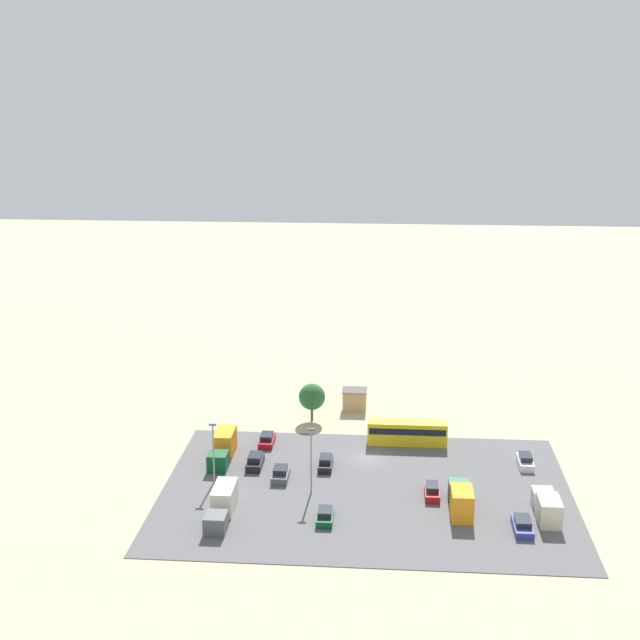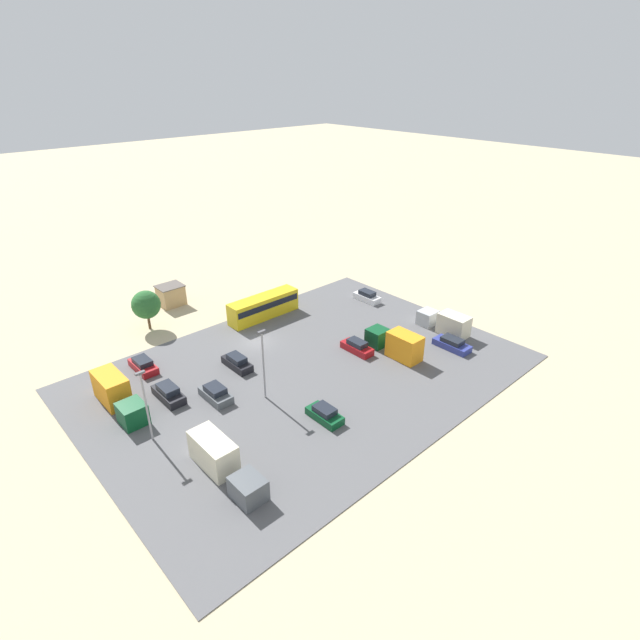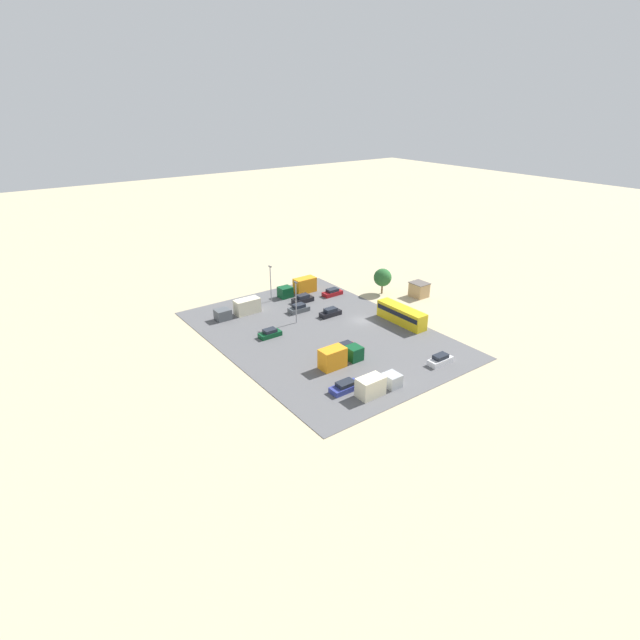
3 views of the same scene
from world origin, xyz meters
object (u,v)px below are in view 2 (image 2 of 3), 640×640
object	(u,v)px
parked_car_0	(367,297)
parked_truck_2	(397,344)
parked_car_4	(325,414)
bus	(264,306)
parked_car_7	(143,365)
parked_truck_1	(223,462)
parked_truck_3	(446,323)
parked_car_2	(452,344)
parked_truck_0	(117,395)
parked_car_5	(357,347)
parked_car_1	(168,393)
parked_car_3	(216,394)
shed_building	(171,295)
parked_car_6	(237,362)

from	to	relation	value
parked_car_0	parked_truck_2	bearing A→B (deg)	55.52
parked_car_4	bus	bearing A→B (deg)	67.52
parked_car_4	parked_truck_2	bearing A→B (deg)	12.54
parked_car_7	parked_truck_1	world-z (taller)	parked_truck_1
parked_truck_3	parked_car_4	bearing A→B (deg)	-173.67
parked_car_7	parked_truck_3	distance (m)	38.88
parked_car_2	parked_truck_0	world-z (taller)	parked_truck_0
parked_car_5	parked_car_1	bearing A→B (deg)	163.08
parked_car_5	parked_truck_0	xyz separation A→B (m)	(26.67, -8.98, 0.82)
parked_car_5	parked_truck_0	world-z (taller)	parked_truck_0
parked_car_1	parked_car_7	distance (m)	7.33
parked_car_2	parked_truck_3	size ratio (longest dim) A/B	0.65
parked_car_2	parked_truck_2	xyz separation A→B (m)	(6.41, -3.80, 0.90)
parked_car_1	parked_truck_0	world-z (taller)	parked_truck_0
parked_car_1	parked_car_5	world-z (taller)	parked_car_1
parked_car_4	parked_truck_3	size ratio (longest dim) A/B	0.55
parked_car_2	parked_truck_1	xyz separation A→B (m)	(33.35, -0.83, 0.73)
parked_truck_1	parked_car_3	bearing A→B (deg)	-118.53
shed_building	parked_car_3	distance (m)	26.56
parked_car_4	parked_car_5	distance (m)	14.11
bus	parked_truck_2	xyz separation A→B (m)	(-5.79, 19.48, -0.21)
parked_car_4	parked_truck_3	distance (m)	24.96
parked_car_3	parked_car_6	xyz separation A→B (m)	(-5.30, -3.79, -0.01)
parked_car_6	parked_truck_0	bearing A→B (deg)	171.88
shed_building	parked_car_7	world-z (taller)	shed_building
parked_car_3	parked_truck_2	xyz separation A→B (m)	(-21.53, 7.00, 0.83)
parked_car_3	parked_truck_1	xyz separation A→B (m)	(5.42, 9.97, 0.66)
parked_car_3	parked_truck_3	size ratio (longest dim) A/B	0.57
bus	parked_truck_0	world-z (taller)	parked_truck_0
parked_car_2	parked_car_6	world-z (taller)	parked_car_6
shed_building	parked_car_4	bearing A→B (deg)	87.08
parked_car_7	parked_truck_0	xyz separation A→B (m)	(5.05, 5.07, 0.85)
parked_car_0	parked_truck_3	xyz separation A→B (m)	(-0.39, 13.96, 0.65)
bus	parked_car_6	distance (m)	13.62
parked_car_6	parked_car_7	world-z (taller)	parked_car_6
parked_car_0	parked_car_6	bearing A→B (deg)	5.69
parked_car_0	parked_truck_2	world-z (taller)	parked_truck_2
parked_car_3	parked_car_2	bearing A→B (deg)	158.86
parked_car_5	parked_car_7	bearing A→B (deg)	146.98
parked_car_2	parked_car_3	world-z (taller)	parked_car_3
shed_building	parked_truck_0	size ratio (longest dim) A/B	0.42
shed_building	parked_car_1	bearing A→B (deg)	61.63
parked_car_0	parked_car_4	bearing A→B (deg)	34.40
parked_truck_2	parked_truck_3	world-z (taller)	parked_truck_2
parked_car_0	parked_car_1	bearing A→B (deg)	4.73
shed_building	parked_car_2	size ratio (longest dim) A/B	0.78
parked_car_1	parked_truck_3	distance (m)	36.50
parked_truck_0	parked_truck_2	xyz separation A→B (m)	(-29.74, 12.72, 0.03)
parked_car_4	parked_car_7	distance (m)	23.19
bus	parked_car_5	world-z (taller)	bus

